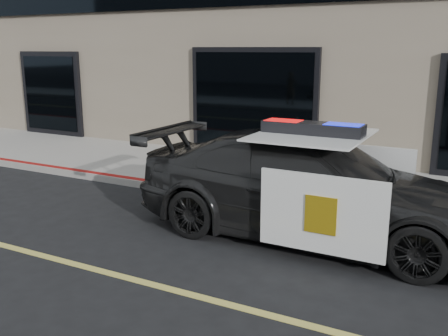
% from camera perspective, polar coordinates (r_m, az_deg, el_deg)
% --- Properties ---
extents(ground, '(120.00, 120.00, 0.00)m').
position_cam_1_polar(ground, '(6.88, -13.97, -11.35)').
color(ground, black).
rests_on(ground, ground).
extents(sidewalk_n, '(60.00, 3.50, 0.15)m').
position_cam_1_polar(sidewalk_n, '(11.07, 4.25, -1.00)').
color(sidewalk_n, gray).
rests_on(sidewalk_n, ground).
extents(police_car, '(2.48, 5.44, 1.78)m').
position_cam_1_polar(police_car, '(7.74, 9.84, -2.01)').
color(police_car, black).
rests_on(police_car, ground).
extents(fire_hydrant, '(0.32, 0.45, 0.71)m').
position_cam_1_polar(fire_hydrant, '(10.47, -0.86, 0.49)').
color(fire_hydrant, white).
rests_on(fire_hydrant, sidewalk_n).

